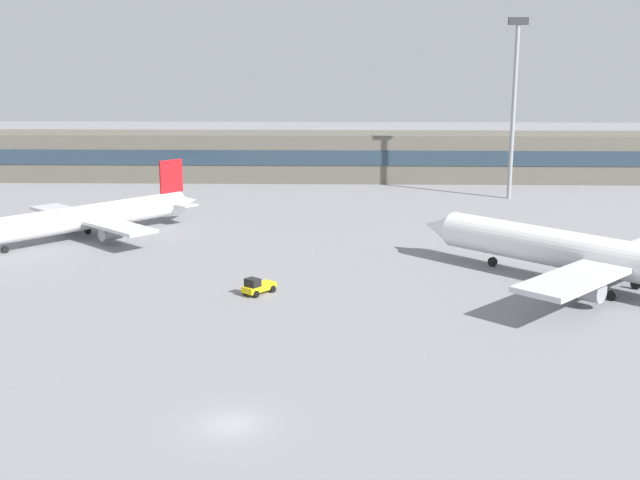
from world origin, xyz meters
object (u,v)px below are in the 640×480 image
at_px(airplane_near, 604,257).
at_px(floodlight_tower_west, 514,97).
at_px(airplane_mid, 82,218).
at_px(baggage_tug_yellow, 257,286).

bearing_deg(airplane_near, floodlight_tower_west, 88.38).
xyz_separation_m(airplane_mid, floodlight_tower_west, (62.12, 31.81, 14.03)).
height_order(airplane_mid, baggage_tug_yellow, airplane_mid).
relative_size(baggage_tug_yellow, floodlight_tower_west, 0.13).
bearing_deg(airplane_mid, airplane_near, -19.45).
height_order(baggage_tug_yellow, floodlight_tower_west, floodlight_tower_west).
xyz_separation_m(airplane_near, airplane_mid, (-60.62, 21.40, -0.68)).
bearing_deg(floodlight_tower_west, baggage_tug_yellow, -123.42).
bearing_deg(airplane_mid, baggage_tug_yellow, -43.12).
bearing_deg(baggage_tug_yellow, floodlight_tower_west, 56.58).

